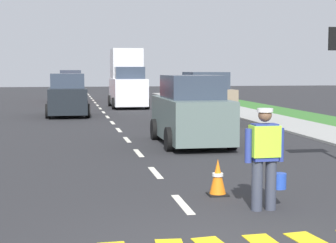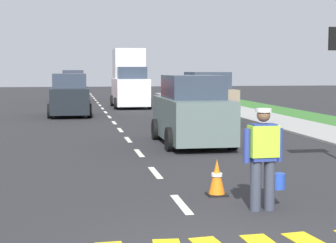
{
  "view_description": "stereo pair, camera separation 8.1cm",
  "coord_description": "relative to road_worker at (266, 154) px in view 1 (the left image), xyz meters",
  "views": [
    {
      "loc": [
        -1.91,
        -6.56,
        2.3
      ],
      "look_at": [
        0.37,
        6.16,
        1.1
      ],
      "focal_mm": 60.47,
      "sensor_mm": 36.0,
      "label": 1
    },
    {
      "loc": [
        -1.83,
        -6.58,
        2.3
      ],
      "look_at": [
        0.37,
        6.16,
        1.1
      ],
      "focal_mm": 60.47,
      "sensor_mm": 36.0,
      "label": 2
    }
  ],
  "objects": [
    {
      "name": "car_oncoming_third",
      "position": [
        -2.89,
        32.49,
        0.11
      ],
      "size": [
        1.92,
        3.98,
        2.24
      ],
      "color": "red",
      "rests_on": "ground"
    },
    {
      "name": "car_oncoming_second",
      "position": [
        -3.13,
        19.61,
        0.04
      ],
      "size": [
        2.07,
        4.26,
        2.09
      ],
      "color": "black",
      "rests_on": "ground"
    },
    {
      "name": "road_worker",
      "position": [
        0.0,
        0.0,
        0.0
      ],
      "size": [
        0.76,
        0.4,
        1.67
      ],
      "color": "#383D4C",
      "rests_on": "ground"
    },
    {
      "name": "ground_plane",
      "position": [
        -1.25,
        18.9,
        -0.93
      ],
      "size": [
        96.0,
        96.0,
        0.0
      ],
      "primitive_type": "plane",
      "color": "#28282B"
    },
    {
      "name": "car_outgoing_ahead",
      "position": [
        0.56,
        8.14,
        0.05
      ],
      "size": [
        2.03,
        4.31,
        2.12
      ],
      "color": "slate",
      "rests_on": "ground"
    },
    {
      "name": "lane_center_line",
      "position": [
        -1.25,
        23.1,
        -0.93
      ],
      "size": [
        0.14,
        46.4,
        0.01
      ],
      "color": "silver",
      "rests_on": "ground"
    },
    {
      "name": "traffic_cone_near",
      "position": [
        -0.47,
        1.19,
        -0.6
      ],
      "size": [
        0.36,
        0.36,
        0.67
      ],
      "color": "black",
      "rests_on": "ground"
    },
    {
      "name": "car_parked_far",
      "position": [
        2.63,
        14.77,
        0.08
      ],
      "size": [
        2.03,
        3.98,
        2.18
      ],
      "color": "gray",
      "rests_on": "ground"
    },
    {
      "name": "delivery_truck",
      "position": [
        0.45,
        25.39,
        0.68
      ],
      "size": [
        2.16,
        4.6,
        3.54
      ],
      "color": "silver",
      "rests_on": "ground"
    }
  ]
}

